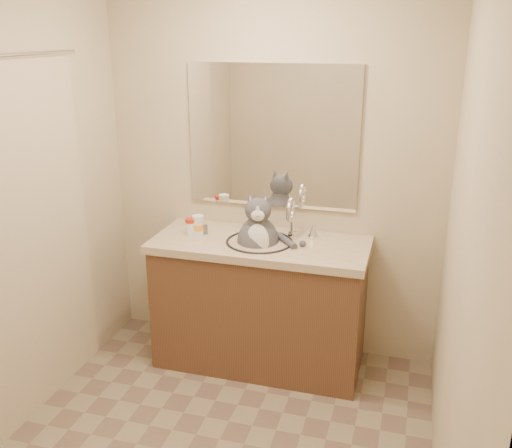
# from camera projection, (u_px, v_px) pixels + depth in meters

# --- Properties ---
(room) EXTENTS (2.22, 2.52, 2.42)m
(room) POSITION_uv_depth(u_px,v_px,m) (202.00, 240.00, 2.53)
(room) COLOR gray
(room) RESTS_ON ground
(vanity) EXTENTS (1.34, 0.59, 1.12)m
(vanity) POSITION_uv_depth(u_px,v_px,m) (260.00, 300.00, 3.66)
(vanity) COLOR brown
(vanity) RESTS_ON ground
(mirror) EXTENTS (1.10, 0.02, 0.90)m
(mirror) POSITION_uv_depth(u_px,v_px,m) (272.00, 137.00, 3.58)
(mirror) COLOR white
(mirror) RESTS_ON room
(shower_curtain) EXTENTS (0.02, 1.30, 1.93)m
(shower_curtain) POSITION_uv_depth(u_px,v_px,m) (21.00, 245.00, 2.95)
(shower_curtain) COLOR beige
(shower_curtain) RESTS_ON ground
(cat) EXTENTS (0.43, 0.35, 0.52)m
(cat) POSITION_uv_depth(u_px,v_px,m) (258.00, 240.00, 3.51)
(cat) COLOR #4C4C52
(cat) RESTS_ON vanity
(pill_bottle_redcap) EXTENTS (0.08, 0.08, 0.11)m
(pill_bottle_redcap) POSITION_uv_depth(u_px,v_px,m) (190.00, 227.00, 3.61)
(pill_bottle_redcap) COLOR white
(pill_bottle_redcap) RESTS_ON vanity
(pill_bottle_orange) EXTENTS (0.08, 0.08, 0.12)m
(pill_bottle_orange) POSITION_uv_depth(u_px,v_px,m) (198.00, 225.00, 3.62)
(pill_bottle_orange) COLOR white
(pill_bottle_orange) RESTS_ON vanity
(grey_canister) EXTENTS (0.05, 0.05, 0.06)m
(grey_canister) POSITION_uv_depth(u_px,v_px,m) (205.00, 229.00, 3.64)
(grey_canister) COLOR slate
(grey_canister) RESTS_ON vanity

